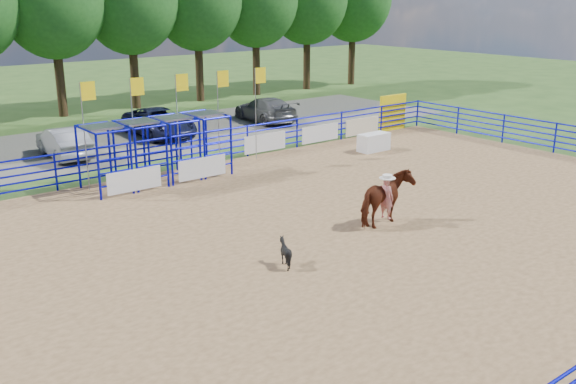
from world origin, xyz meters
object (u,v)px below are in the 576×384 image
at_px(calf, 285,252).
at_px(car_b, 64,142).
at_px(car_c, 159,123).
at_px(announcer_table, 374,142).
at_px(car_d, 265,109).
at_px(horse_and_rider, 386,197).

bearing_deg(calf, car_b, -25.66).
distance_m(car_b, car_c, 5.94).
height_order(announcer_table, calf, announcer_table).
distance_m(car_c, car_d, 6.98).
height_order(horse_and_rider, calf, horse_and_rider).
relative_size(horse_and_rider, calf, 3.09).
distance_m(calf, car_b, 16.43).
height_order(horse_and_rider, car_d, horse_and_rider).
xyz_separation_m(announcer_table, calf, (-12.01, -8.31, -0.04)).
height_order(calf, car_b, car_b).
relative_size(calf, car_c, 0.15).
bearing_deg(horse_and_rider, car_b, 107.32).
bearing_deg(car_b, calf, 94.28).
relative_size(announcer_table, calf, 2.06).
xyz_separation_m(calf, car_c, (5.46, 17.97, 0.33)).
bearing_deg(car_b, horse_and_rider, 110.62).
distance_m(announcer_table, car_b, 14.73).
xyz_separation_m(calf, car_b, (-0.28, 16.42, 0.31)).
bearing_deg(announcer_table, car_c, 124.15).
relative_size(announcer_table, horse_and_rider, 0.67).
xyz_separation_m(announcer_table, car_d, (0.43, 9.51, 0.29)).
distance_m(calf, car_d, 21.73).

